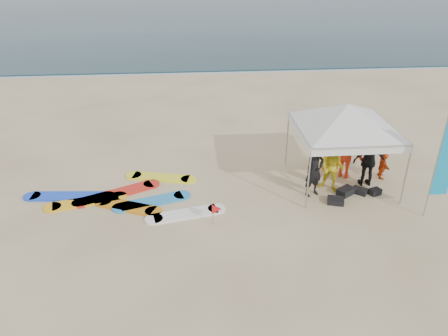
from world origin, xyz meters
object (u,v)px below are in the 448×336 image
person_black_a (314,170)px  person_seated (383,164)px  feather_flag (446,158)px  marker_pennant (217,209)px  person_orange_b (331,147)px  person_black_b (369,161)px  surfboard_spread (126,198)px  canopy_tent (349,104)px  person_orange_a (347,151)px  person_yellow (332,167)px

person_black_a → person_seated: person_black_a is taller
feather_flag → marker_pennant: feather_flag is taller
person_orange_b → feather_flag: size_ratio=0.53×
feather_flag → person_black_b: bearing=122.5°
surfboard_spread → canopy_tent: bearing=4.0°
person_orange_a → surfboard_spread: bearing=38.8°
person_black_a → person_orange_b: person_black_a is taller
canopy_tent → marker_pennant: canopy_tent is taller
person_black_a → person_orange_b: size_ratio=1.03×
person_orange_b → feather_flag: bearing=123.3°
canopy_tent → surfboard_spread: canopy_tent is taller
person_orange_b → person_black_b: bearing=125.6°
feather_flag → marker_pennant: 6.60m
person_black_a → surfboard_spread: person_black_a is taller
feather_flag → surfboard_spread: 9.60m
person_orange_a → person_black_b: size_ratio=1.07×
person_black_a → person_orange_b: (1.08, 1.70, -0.03)m
person_black_b → canopy_tent: size_ratio=0.42×
person_seated → person_orange_a: bearing=96.0°
person_seated → person_black_b: bearing=136.5°
person_orange_a → surfboard_spread: size_ratio=0.32×
feather_flag → person_black_a: bearing=154.9°
surfboard_spread → person_orange_b: bearing=11.9°
canopy_tent → feather_flag: feather_flag is taller
person_yellow → marker_pennant: 4.19m
person_black_b → feather_flag: feather_flag is taller
person_orange_b → canopy_tent: (0.03, -0.99, 1.94)m
feather_flag → marker_pennant: size_ratio=5.14×
person_yellow → person_black_b: 1.34m
person_black_b → person_seated: size_ratio=1.76×
person_black_b → person_seated: 0.95m
person_black_b → feather_flag: size_ratio=0.54×
person_orange_b → marker_pennant: 5.28m
person_black_b → canopy_tent: canopy_tent is taller
person_black_a → canopy_tent: 2.31m
person_yellow → canopy_tent: (0.45, 0.47, 1.96)m
person_orange_a → person_seated: person_orange_a is taller
surfboard_spread → person_orange_a: bearing=7.0°
person_yellow → person_seated: (2.05, 0.71, -0.33)m
person_orange_a → canopy_tent: bearing=83.8°
person_yellow → person_seated: size_ratio=1.64×
person_orange_b → surfboard_spread: size_ratio=0.29×
person_yellow → feather_flag: feather_flag is taller
person_black_a → person_black_b: bearing=-9.9°
person_orange_b → person_seated: (1.63, -0.75, -0.35)m
canopy_tent → marker_pennant: bearing=-153.9°
person_black_b → person_seated: person_black_b is taller
person_black_b → surfboard_spread: bearing=4.5°
person_black_b → surfboard_spread: 8.02m
person_yellow → person_seated: person_yellow is taller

